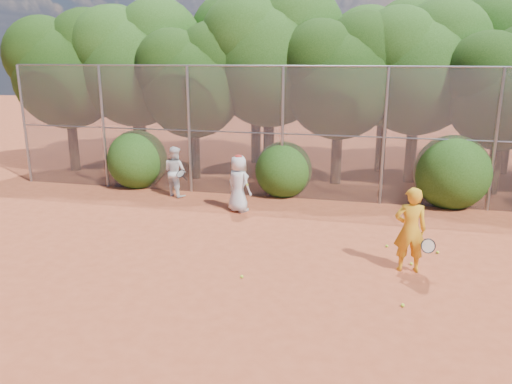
# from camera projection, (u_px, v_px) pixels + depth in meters

# --- Properties ---
(ground) EXTENTS (80.00, 80.00, 0.00)m
(ground) POSITION_uv_depth(u_px,v_px,m) (276.00, 282.00, 9.80)
(ground) COLOR #A54325
(ground) RESTS_ON ground
(fence_back) EXTENTS (20.05, 0.09, 4.03)m
(fence_back) POSITION_uv_depth(u_px,v_px,m) (311.00, 133.00, 14.92)
(fence_back) COLOR gray
(fence_back) RESTS_ON ground
(tree_0) EXTENTS (4.38, 3.81, 6.00)m
(tree_0) POSITION_uv_depth(u_px,v_px,m) (68.00, 66.00, 18.39)
(tree_0) COLOR black
(tree_0) RESTS_ON ground
(tree_1) EXTENTS (4.64, 4.03, 6.35)m
(tree_1) POSITION_uv_depth(u_px,v_px,m) (136.00, 59.00, 18.25)
(tree_1) COLOR black
(tree_1) RESTS_ON ground
(tree_2) EXTENTS (3.99, 3.47, 5.47)m
(tree_2) POSITION_uv_depth(u_px,v_px,m) (194.00, 77.00, 17.19)
(tree_2) COLOR black
(tree_2) RESTS_ON ground
(tree_3) EXTENTS (4.89, 4.26, 6.70)m
(tree_3) POSITION_uv_depth(u_px,v_px,m) (271.00, 53.00, 17.37)
(tree_3) COLOR black
(tree_3) RESTS_ON ground
(tree_4) EXTENTS (4.19, 3.64, 5.73)m
(tree_4) POSITION_uv_depth(u_px,v_px,m) (342.00, 72.00, 16.42)
(tree_4) COLOR black
(tree_4) RESTS_ON ground
(tree_5) EXTENTS (4.51, 3.92, 6.17)m
(tree_5) POSITION_uv_depth(u_px,v_px,m) (420.00, 63.00, 16.54)
(tree_5) COLOR black
(tree_5) RESTS_ON ground
(tree_6) EXTENTS (3.86, 3.36, 5.29)m
(tree_6) POSITION_uv_depth(u_px,v_px,m) (506.00, 84.00, 15.20)
(tree_6) COLOR black
(tree_6) RESTS_ON ground
(tree_9) EXTENTS (4.83, 4.20, 6.62)m
(tree_9) POSITION_uv_depth(u_px,v_px,m) (139.00, 54.00, 20.58)
(tree_9) COLOR black
(tree_9) RESTS_ON ground
(tree_10) EXTENTS (5.15, 4.48, 7.06)m
(tree_10) POSITION_uv_depth(u_px,v_px,m) (258.00, 47.00, 19.59)
(tree_10) COLOR black
(tree_10) RESTS_ON ground
(tree_11) EXTENTS (4.64, 4.03, 6.35)m
(tree_11) POSITION_uv_depth(u_px,v_px,m) (388.00, 59.00, 18.24)
(tree_11) COLOR black
(tree_11) RESTS_ON ground
(bush_0) EXTENTS (2.00, 2.00, 2.00)m
(bush_0) POSITION_uv_depth(u_px,v_px,m) (137.00, 157.00, 16.77)
(bush_0) COLOR #1E4210
(bush_0) RESTS_ON ground
(bush_1) EXTENTS (1.80, 1.80, 1.80)m
(bush_1) POSITION_uv_depth(u_px,v_px,m) (284.00, 167.00, 15.70)
(bush_1) COLOR #1E4210
(bush_1) RESTS_ON ground
(bush_2) EXTENTS (2.20, 2.20, 2.20)m
(bush_2) POSITION_uv_depth(u_px,v_px,m) (452.00, 169.00, 14.54)
(bush_2) COLOR #1E4210
(bush_2) RESTS_ON ground
(player_yellow) EXTENTS (0.86, 0.54, 1.78)m
(player_yellow) POSITION_uv_depth(u_px,v_px,m) (410.00, 230.00, 10.07)
(player_yellow) COLOR orange
(player_yellow) RESTS_ON ground
(player_teen) EXTENTS (0.94, 0.84, 1.64)m
(player_teen) POSITION_uv_depth(u_px,v_px,m) (239.00, 183.00, 14.03)
(player_teen) COLOR silver
(player_teen) RESTS_ON ground
(player_white) EXTENTS (0.96, 0.91, 1.58)m
(player_white) POSITION_uv_depth(u_px,v_px,m) (175.00, 171.00, 15.60)
(player_white) COLOR white
(player_white) RESTS_ON ground
(ball_0) EXTENTS (0.07, 0.07, 0.07)m
(ball_0) POSITION_uv_depth(u_px,v_px,m) (387.00, 246.00, 11.54)
(ball_0) COLOR #B3DB27
(ball_0) RESTS_ON ground
(ball_1) EXTENTS (0.07, 0.07, 0.07)m
(ball_1) POSITION_uv_depth(u_px,v_px,m) (411.00, 264.00, 10.56)
(ball_1) COLOR #B3DB27
(ball_1) RESTS_ON ground
(ball_2) EXTENTS (0.07, 0.07, 0.07)m
(ball_2) POSITION_uv_depth(u_px,v_px,m) (403.00, 305.00, 8.80)
(ball_2) COLOR #B3DB27
(ball_2) RESTS_ON ground
(ball_4) EXTENTS (0.07, 0.07, 0.07)m
(ball_4) POSITION_uv_depth(u_px,v_px,m) (242.00, 277.00, 9.94)
(ball_4) COLOR #B3DB27
(ball_4) RESTS_ON ground
(ball_5) EXTENTS (0.07, 0.07, 0.07)m
(ball_5) POSITION_uv_depth(u_px,v_px,m) (411.00, 217.00, 13.65)
(ball_5) COLOR #B3DB27
(ball_5) RESTS_ON ground
(ball_6) EXTENTS (0.07, 0.07, 0.07)m
(ball_6) POSITION_uv_depth(u_px,v_px,m) (438.00, 252.00, 11.17)
(ball_6) COLOR #B3DB27
(ball_6) RESTS_ON ground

